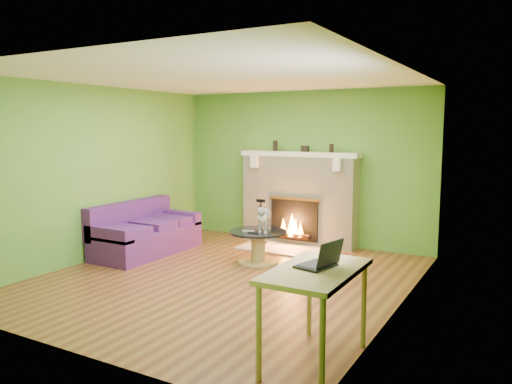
% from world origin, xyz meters
% --- Properties ---
extents(floor, '(5.00, 5.00, 0.00)m').
position_xyz_m(floor, '(0.00, 0.00, 0.00)').
color(floor, '#5C2E1A').
rests_on(floor, ground).
extents(ceiling, '(5.00, 5.00, 0.00)m').
position_xyz_m(ceiling, '(0.00, 0.00, 2.60)').
color(ceiling, white).
rests_on(ceiling, wall_back).
extents(wall_back, '(5.00, 0.00, 5.00)m').
position_xyz_m(wall_back, '(0.00, 2.50, 1.30)').
color(wall_back, '#4B922F').
rests_on(wall_back, floor).
extents(wall_front, '(5.00, 0.00, 5.00)m').
position_xyz_m(wall_front, '(0.00, -2.50, 1.30)').
color(wall_front, '#4B922F').
rests_on(wall_front, floor).
extents(wall_left, '(0.00, 5.00, 5.00)m').
position_xyz_m(wall_left, '(-2.25, 0.00, 1.30)').
color(wall_left, '#4B922F').
rests_on(wall_left, floor).
extents(wall_right, '(0.00, 5.00, 5.00)m').
position_xyz_m(wall_right, '(2.25, 0.00, 1.30)').
color(wall_right, '#4B922F').
rests_on(wall_right, floor).
extents(window_frame, '(0.00, 1.20, 1.20)m').
position_xyz_m(window_frame, '(2.24, -0.90, 1.55)').
color(window_frame, silver).
rests_on(window_frame, wall_right).
extents(window_pane, '(0.00, 1.06, 1.06)m').
position_xyz_m(window_pane, '(2.23, -0.90, 1.55)').
color(window_pane, white).
rests_on(window_pane, wall_right).
extents(fireplace, '(2.10, 0.46, 1.58)m').
position_xyz_m(fireplace, '(0.00, 2.32, 0.77)').
color(fireplace, beige).
rests_on(fireplace, floor).
extents(hearth, '(1.50, 0.75, 0.03)m').
position_xyz_m(hearth, '(0.00, 1.80, 0.01)').
color(hearth, beige).
rests_on(hearth, floor).
extents(mantel, '(2.10, 0.28, 0.08)m').
position_xyz_m(mantel, '(0.00, 2.30, 1.54)').
color(mantel, silver).
rests_on(mantel, fireplace).
extents(sofa, '(0.86, 1.80, 0.81)m').
position_xyz_m(sofa, '(-1.86, 0.53, 0.31)').
color(sofa, '#42175A').
rests_on(sofa, floor).
extents(coffee_table, '(0.84, 0.84, 0.48)m').
position_xyz_m(coffee_table, '(-0.01, 0.91, 0.27)').
color(coffee_table, tan).
rests_on(coffee_table, floor).
extents(desk, '(0.64, 1.10, 0.81)m').
position_xyz_m(desk, '(1.95, -1.62, 0.71)').
color(desk, tan).
rests_on(desk, floor).
extents(cat, '(0.42, 0.68, 0.40)m').
position_xyz_m(cat, '(0.07, 0.96, 0.67)').
color(cat, slate).
rests_on(cat, coffee_table).
extents(remote_silver, '(0.18, 0.09, 0.02)m').
position_xyz_m(remote_silver, '(-0.11, 0.79, 0.48)').
color(remote_silver, gray).
rests_on(remote_silver, coffee_table).
extents(remote_black, '(0.16, 0.05, 0.02)m').
position_xyz_m(remote_black, '(0.01, 0.73, 0.48)').
color(remote_black, black).
rests_on(remote_black, coffee_table).
extents(laptop, '(0.35, 0.38, 0.24)m').
position_xyz_m(laptop, '(1.93, -1.57, 0.93)').
color(laptop, black).
rests_on(laptop, desk).
extents(fire_tools, '(0.20, 0.20, 0.75)m').
position_xyz_m(fire_tools, '(-0.54, 1.95, 0.41)').
color(fire_tools, black).
rests_on(fire_tools, hearth).
extents(mantel_vase_left, '(0.08, 0.08, 0.18)m').
position_xyz_m(mantel_vase_left, '(-0.46, 2.33, 1.67)').
color(mantel_vase_left, black).
rests_on(mantel_vase_left, mantel).
extents(mantel_vase_right, '(0.07, 0.07, 0.14)m').
position_xyz_m(mantel_vase_right, '(0.57, 2.33, 1.65)').
color(mantel_vase_right, black).
rests_on(mantel_vase_right, mantel).
extents(mantel_box, '(0.12, 0.08, 0.10)m').
position_xyz_m(mantel_box, '(0.10, 2.33, 1.63)').
color(mantel_box, black).
rests_on(mantel_box, mantel).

